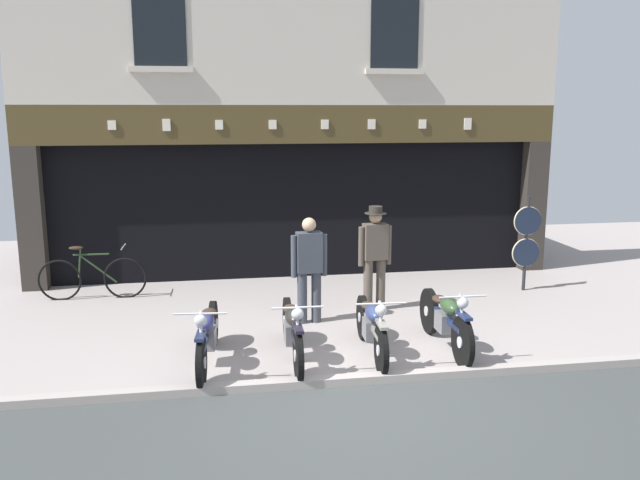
{
  "coord_description": "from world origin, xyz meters",
  "views": [
    {
      "loc": [
        -1.61,
        -7.14,
        3.22
      ],
      "look_at": [
        0.02,
        2.67,
        1.24
      ],
      "focal_mm": 36.94,
      "sensor_mm": 36.0,
      "label": 1
    }
  ],
  "objects_px": {
    "motorcycle_center_right": "(445,319)",
    "tyre_sign_pole": "(527,238)",
    "shopkeeper_center": "(375,253)",
    "motorcycle_center_left": "(293,330)",
    "salesman_left": "(309,265)",
    "leaning_bicycle": "(92,277)",
    "motorcycle_left": "(207,334)",
    "motorcycle_center": "(372,326)",
    "advert_board_near": "(219,193)",
    "advert_board_far": "(159,198)"
  },
  "relations": [
    {
      "from": "motorcycle_center_right",
      "to": "leaning_bicycle",
      "type": "bearing_deg",
      "value": -32.48
    },
    {
      "from": "shopkeeper_center",
      "to": "advert_board_far",
      "type": "height_order",
      "value": "advert_board_far"
    },
    {
      "from": "motorcycle_center",
      "to": "motorcycle_left",
      "type": "bearing_deg",
      "value": 2.89
    },
    {
      "from": "motorcycle_center_right",
      "to": "salesman_left",
      "type": "bearing_deg",
      "value": -40.98
    },
    {
      "from": "leaning_bicycle",
      "to": "motorcycle_left",
      "type": "bearing_deg",
      "value": 31.42
    },
    {
      "from": "advert_board_far",
      "to": "leaning_bicycle",
      "type": "relative_size",
      "value": 0.61
    },
    {
      "from": "motorcycle_left",
      "to": "tyre_sign_pole",
      "type": "distance_m",
      "value": 6.28
    },
    {
      "from": "motorcycle_center_right",
      "to": "salesman_left",
      "type": "distance_m",
      "value": 2.25
    },
    {
      "from": "motorcycle_center_left",
      "to": "advert_board_near",
      "type": "xyz_separation_m",
      "value": [
        -0.84,
        4.48,
        1.24
      ]
    },
    {
      "from": "advert_board_near",
      "to": "leaning_bicycle",
      "type": "distance_m",
      "value": 2.77
    },
    {
      "from": "motorcycle_center_right",
      "to": "motorcycle_center",
      "type": "bearing_deg",
      "value": 4.54
    },
    {
      "from": "advert_board_near",
      "to": "advert_board_far",
      "type": "xyz_separation_m",
      "value": [
        -1.1,
        0.0,
        -0.07
      ]
    },
    {
      "from": "motorcycle_center_left",
      "to": "motorcycle_center_right",
      "type": "xyz_separation_m",
      "value": [
        2.1,
        0.09,
        0.01
      ]
    },
    {
      "from": "shopkeeper_center",
      "to": "motorcycle_center_left",
      "type": "bearing_deg",
      "value": 44.96
    },
    {
      "from": "motorcycle_left",
      "to": "advert_board_near",
      "type": "height_order",
      "value": "advert_board_near"
    },
    {
      "from": "shopkeeper_center",
      "to": "salesman_left",
      "type": "bearing_deg",
      "value": 15.43
    },
    {
      "from": "salesman_left",
      "to": "tyre_sign_pole",
      "type": "bearing_deg",
      "value": -167.94
    },
    {
      "from": "advert_board_near",
      "to": "tyre_sign_pole",
      "type": "bearing_deg",
      "value": -18.13
    },
    {
      "from": "leaning_bicycle",
      "to": "advert_board_far",
      "type": "bearing_deg",
      "value": 135.08
    },
    {
      "from": "leaning_bicycle",
      "to": "motorcycle_center",
      "type": "bearing_deg",
      "value": 51.69
    },
    {
      "from": "motorcycle_center_right",
      "to": "tyre_sign_pole",
      "type": "relative_size",
      "value": 1.17
    },
    {
      "from": "motorcycle_center",
      "to": "shopkeeper_center",
      "type": "height_order",
      "value": "shopkeeper_center"
    },
    {
      "from": "motorcycle_left",
      "to": "shopkeeper_center",
      "type": "distance_m",
      "value": 3.38
    },
    {
      "from": "motorcycle_center_left",
      "to": "salesman_left",
      "type": "distance_m",
      "value": 1.67
    },
    {
      "from": "motorcycle_left",
      "to": "leaning_bicycle",
      "type": "height_order",
      "value": "leaning_bicycle"
    },
    {
      "from": "motorcycle_center_right",
      "to": "shopkeeper_center",
      "type": "relative_size",
      "value": 1.17
    },
    {
      "from": "advert_board_far",
      "to": "motorcycle_center_right",
      "type": "bearing_deg",
      "value": -47.38
    },
    {
      "from": "shopkeeper_center",
      "to": "tyre_sign_pole",
      "type": "distance_m",
      "value": 3.05
    },
    {
      "from": "leaning_bicycle",
      "to": "tyre_sign_pole",
      "type": "bearing_deg",
      "value": 86.08
    },
    {
      "from": "motorcycle_left",
      "to": "tyre_sign_pole",
      "type": "bearing_deg",
      "value": -148.64
    },
    {
      "from": "motorcycle_center_left",
      "to": "tyre_sign_pole",
      "type": "height_order",
      "value": "tyre_sign_pole"
    },
    {
      "from": "motorcycle_center",
      "to": "motorcycle_center_right",
      "type": "bearing_deg",
      "value": -172.79
    },
    {
      "from": "motorcycle_center_right",
      "to": "advert_board_far",
      "type": "bearing_deg",
      "value": -46.94
    },
    {
      "from": "motorcycle_center_right",
      "to": "advert_board_near",
      "type": "height_order",
      "value": "advert_board_near"
    },
    {
      "from": "motorcycle_center_left",
      "to": "salesman_left",
      "type": "relative_size",
      "value": 1.23
    },
    {
      "from": "motorcycle_center",
      "to": "tyre_sign_pole",
      "type": "xyz_separation_m",
      "value": [
        3.5,
        2.7,
        0.55
      ]
    },
    {
      "from": "motorcycle_center",
      "to": "leaning_bicycle",
      "type": "distance_m",
      "value": 5.34
    },
    {
      "from": "motorcycle_left",
      "to": "leaning_bicycle",
      "type": "bearing_deg",
      "value": -54.15
    },
    {
      "from": "advert_board_far",
      "to": "leaning_bicycle",
      "type": "distance_m",
      "value": 1.96
    },
    {
      "from": "motorcycle_center_right",
      "to": "leaning_bicycle",
      "type": "distance_m",
      "value": 6.14
    },
    {
      "from": "motorcycle_left",
      "to": "leaning_bicycle",
      "type": "distance_m",
      "value": 3.93
    },
    {
      "from": "shopkeeper_center",
      "to": "tyre_sign_pole",
      "type": "bearing_deg",
      "value": -173.17
    },
    {
      "from": "advert_board_near",
      "to": "shopkeeper_center",
      "type": "bearing_deg",
      "value": -45.55
    },
    {
      "from": "advert_board_near",
      "to": "advert_board_far",
      "type": "relative_size",
      "value": 0.85
    },
    {
      "from": "motorcycle_center",
      "to": "tyre_sign_pole",
      "type": "bearing_deg",
      "value": -139.24
    },
    {
      "from": "tyre_sign_pole",
      "to": "motorcycle_center_left",
      "type": "bearing_deg",
      "value": -149.23
    },
    {
      "from": "motorcycle_left",
      "to": "tyre_sign_pole",
      "type": "height_order",
      "value": "tyre_sign_pole"
    },
    {
      "from": "motorcycle_center_right",
      "to": "tyre_sign_pole",
      "type": "bearing_deg",
      "value": -132.63
    },
    {
      "from": "motorcycle_center",
      "to": "advert_board_near",
      "type": "relative_size",
      "value": 2.07
    },
    {
      "from": "advert_board_near",
      "to": "advert_board_far",
      "type": "distance_m",
      "value": 1.11
    }
  ]
}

